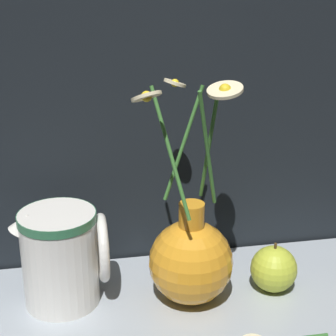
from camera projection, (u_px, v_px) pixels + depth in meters
ground_plane at (157, 316)px, 0.79m from camera, size 6.00×6.00×0.00m
shelf at (157, 312)px, 0.79m from camera, size 0.85×0.29×0.01m
vase_with_flowers at (191, 257)px, 0.78m from camera, size 0.15×0.13×0.32m
ceramic_pitcher at (62, 254)px, 0.77m from camera, size 0.13×0.11×0.15m
orange_fruit at (274, 269)px, 0.82m from camera, size 0.07×0.07×0.08m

